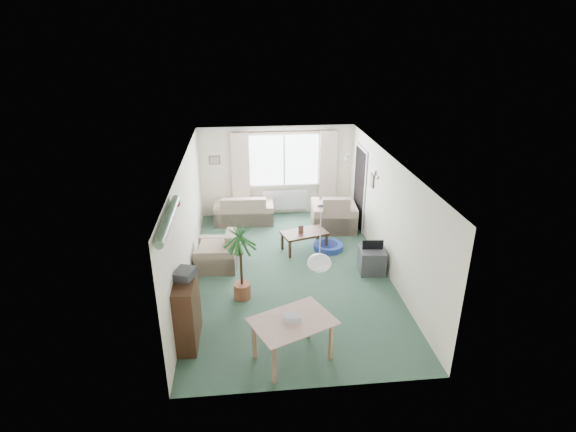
{
  "coord_description": "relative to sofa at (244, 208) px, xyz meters",
  "views": [
    {
      "loc": [
        -0.86,
        -8.08,
        4.72
      ],
      "look_at": [
        0.0,
        0.3,
        1.15
      ],
      "focal_mm": 28.0,
      "sensor_mm": 36.0,
      "label": 1
    }
  ],
  "objects": [
    {
      "name": "armchair_corner",
      "position": [
        2.23,
        -0.64,
        0.1
      ],
      "size": [
        1.14,
        1.09,
        0.96
      ],
      "primitive_type": "cube",
      "rotation": [
        0.0,
        0.0,
        3.06
      ],
      "color": "beige",
      "rests_on": "ground"
    },
    {
      "name": "radiator",
      "position": [
        1.1,
        0.44,
        0.02
      ],
      "size": [
        1.2,
        0.1,
        0.55
      ],
      "primitive_type": "cube",
      "color": "white"
    },
    {
      "name": "tinsel_garland",
      "position": [
        -1.02,
        -5.05,
        1.9
      ],
      "size": [
        1.6,
        1.6,
        0.12
      ],
      "primitive_type": "cylinder",
      "color": "#196626"
    },
    {
      "name": "doorway",
      "position": [
        2.88,
        -0.55,
        0.62
      ],
      "size": [
        0.03,
        0.95,
        2.0
      ],
      "primitive_type": "cube",
      "color": "black"
    },
    {
      "name": "bauble_cluster_b",
      "position": [
        2.5,
        -3.05,
        1.84
      ],
      "size": [
        0.2,
        0.2,
        0.2
      ],
      "primitive_type": "sphere",
      "color": "silver"
    },
    {
      "name": "hifi_box",
      "position": [
        -0.94,
        -4.68,
        0.82
      ],
      "size": [
        0.38,
        0.42,
        0.14
      ],
      "primitive_type": "cube",
      "rotation": [
        0.0,
        0.0,
        -0.33
      ],
      "color": "#323337",
      "rests_on": "bookshelf"
    },
    {
      "name": "sofa",
      "position": [
        0.0,
        0.0,
        0.0
      ],
      "size": [
        1.53,
        0.85,
        0.75
      ],
      "primitive_type": "cube",
      "rotation": [
        0.0,
        0.0,
        3.11
      ],
      "color": "beige",
      "rests_on": "ground"
    },
    {
      "name": "wall_picture_back",
      "position": [
        -0.7,
        0.48,
        1.17
      ],
      "size": [
        0.28,
        0.03,
        0.22
      ],
      "primitive_type": "cube",
      "color": "brown"
    },
    {
      "name": "pendant_lamp",
      "position": [
        1.1,
        -5.05,
        1.1
      ],
      "size": [
        0.36,
        0.36,
        0.36
      ],
      "primitive_type": "sphere",
      "color": "white"
    },
    {
      "name": "curtain_rod",
      "position": [
        1.1,
        0.4,
        1.89
      ],
      "size": [
        2.6,
        0.03,
        0.03
      ],
      "primitive_type": "cube",
      "color": "black"
    },
    {
      "name": "bauble_cluster_a",
      "position": [
        2.2,
        -1.85,
        1.84
      ],
      "size": [
        0.2,
        0.2,
        0.2
      ],
      "primitive_type": "sphere",
      "color": "silver"
    },
    {
      "name": "wall_picture_right",
      "position": [
        2.88,
        -1.55,
        1.17
      ],
      "size": [
        0.03,
        0.24,
        0.3
      ],
      "primitive_type": "cube",
      "color": "brown"
    },
    {
      "name": "pet_bed",
      "position": [
        1.89,
        -1.78,
        -0.31
      ],
      "size": [
        0.73,
        0.73,
        0.13
      ],
      "primitive_type": "cylinder",
      "rotation": [
        0.0,
        0.0,
        0.1
      ],
      "color": "#204A94",
      "rests_on": "ground"
    },
    {
      "name": "window",
      "position": [
        1.1,
        0.48,
        1.12
      ],
      "size": [
        1.8,
        0.03,
        1.3
      ],
      "primitive_type": "cube",
      "color": "white"
    },
    {
      "name": "armchair_left",
      "position": [
        -0.6,
        -2.31,
        0.02
      ],
      "size": [
        0.89,
        0.94,
        0.78
      ],
      "primitive_type": "cube",
      "rotation": [
        0.0,
        0.0,
        -1.65
      ],
      "color": "beige",
      "rests_on": "ground"
    },
    {
      "name": "coffee_table",
      "position": [
        1.34,
        -1.76,
        -0.15
      ],
      "size": [
        1.11,
        0.81,
        0.45
      ],
      "primitive_type": "cube",
      "rotation": [
        0.0,
        0.0,
        0.29
      ],
      "color": "black",
      "rests_on": "ground"
    },
    {
      "name": "houseplant",
      "position": [
        -0.08,
        -3.58,
        0.42
      ],
      "size": [
        0.88,
        0.88,
        1.6
      ],
      "primitive_type": "cylinder",
      "rotation": [
        0.0,
        0.0,
        0.37
      ],
      "color": "#245B1F",
      "rests_on": "ground"
    },
    {
      "name": "dining_table",
      "position": [
        0.67,
        -5.35,
        -0.04
      ],
      "size": [
        1.29,
        1.11,
        0.68
      ],
      "primitive_type": "cube",
      "rotation": [
        0.0,
        0.0,
        0.43
      ],
      "color": "#A16F57",
      "rests_on": "ground"
    },
    {
      "name": "photo_frame",
      "position": [
        1.26,
        -1.74,
        0.15
      ],
      "size": [
        0.12,
        0.06,
        0.16
      ],
      "primitive_type": "cube",
      "rotation": [
        0.0,
        0.0,
        0.32
      ],
      "color": "brown",
      "rests_on": "coffee_table"
    },
    {
      "name": "bookshelf",
      "position": [
        -0.94,
        -4.75,
        0.19
      ],
      "size": [
        0.32,
        0.93,
        1.12
      ],
      "primitive_type": "cube",
      "rotation": [
        0.0,
        0.0,
        -0.02
      ],
      "color": "black",
      "rests_on": "ground"
    },
    {
      "name": "curtain_right",
      "position": [
        2.25,
        0.38,
        0.89
      ],
      "size": [
        0.45,
        0.08,
        2.0
      ],
      "primitive_type": "cube",
      "color": "beige"
    },
    {
      "name": "gift_box",
      "position": [
        0.66,
        -5.35,
        0.36
      ],
      "size": [
        0.26,
        0.2,
        0.12
      ],
      "primitive_type": "cube",
      "rotation": [
        0.0,
        0.0,
        -0.07
      ],
      "color": "#B8B7C3",
      "rests_on": "dining_table"
    },
    {
      "name": "tv_cube",
      "position": [
        2.6,
        -2.85,
        -0.12
      ],
      "size": [
        0.56,
        0.61,
        0.51
      ],
      "primitive_type": "cube",
      "rotation": [
        0.0,
        0.0,
        -0.09
      ],
      "color": "#3C3B40",
      "rests_on": "ground"
    },
    {
      "name": "curtain_left",
      "position": [
        -0.05,
        0.38,
        0.89
      ],
      "size": [
        0.45,
        0.08,
        2.0
      ],
      "primitive_type": "cube",
      "color": "beige"
    },
    {
      "name": "ground",
      "position": [
        0.9,
        -2.75,
        -0.38
      ],
      "size": [
        6.5,
        6.5,
        0.0
      ],
      "primitive_type": "plane",
      "color": "#2F4E3E"
    }
  ]
}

